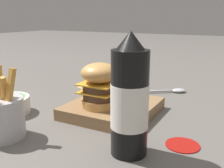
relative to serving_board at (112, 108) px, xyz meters
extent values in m
plane|color=#5B5651|center=(0.00, -0.05, -0.01)|extent=(6.00, 6.00, 0.00)
cube|color=olive|center=(0.00, 0.00, 0.00)|extent=(0.21, 0.22, 0.03)
cylinder|color=tan|center=(0.01, 0.04, 0.02)|extent=(0.09, 0.09, 0.02)
cylinder|color=#4C3323|center=(0.01, 0.04, 0.04)|extent=(0.08, 0.08, 0.02)
cube|color=gold|center=(0.01, 0.04, 0.05)|extent=(0.09, 0.09, 0.00)
cylinder|color=#4C3323|center=(0.01, 0.04, 0.06)|extent=(0.08, 0.08, 0.02)
cube|color=gold|center=(0.01, 0.04, 0.07)|extent=(0.09, 0.09, 0.00)
ellipsoid|color=tan|center=(0.01, 0.04, 0.10)|extent=(0.09, 0.09, 0.05)
cylinder|color=black|center=(-0.12, 0.16, 0.08)|extent=(0.07, 0.07, 0.19)
cylinder|color=white|center=(-0.12, 0.16, 0.08)|extent=(0.07, 0.07, 0.08)
cone|color=black|center=(-0.12, 0.16, 0.19)|extent=(0.05, 0.05, 0.03)
cylinder|color=#B7B7BC|center=(0.14, 0.23, 0.03)|extent=(0.09, 0.09, 0.08)
cube|color=gold|center=(0.13, 0.21, 0.08)|extent=(0.03, 0.03, 0.08)
cube|color=gold|center=(0.15, 0.21, 0.08)|extent=(0.01, 0.02, 0.10)
cube|color=gold|center=(0.12, 0.22, 0.08)|extent=(0.02, 0.02, 0.08)
cube|color=gold|center=(0.13, 0.22, 0.07)|extent=(0.02, 0.02, 0.06)
cube|color=gold|center=(0.11, 0.22, 0.08)|extent=(0.02, 0.03, 0.10)
cube|color=gold|center=(0.13, 0.22, 0.07)|extent=(0.01, 0.02, 0.07)
cylinder|color=silver|center=(0.24, 0.13, 0.01)|extent=(0.11, 0.11, 0.04)
cylinder|color=#669356|center=(0.24, 0.13, 0.03)|extent=(0.09, 0.09, 0.01)
cylinder|color=#B2B2B7|center=(-0.04, -0.23, -0.01)|extent=(0.08, 0.06, 0.01)
ellipsoid|color=#B2B2B7|center=(-0.10, -0.28, -0.01)|extent=(0.05, 0.05, 0.01)
cylinder|color=#9E140F|center=(-0.20, 0.09, -0.01)|extent=(0.07, 0.07, 0.00)
cube|color=tan|center=(0.15, -0.20, -0.01)|extent=(0.17, 0.17, 0.00)
camera|label=1|loc=(-0.30, 0.56, 0.23)|focal=42.00mm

